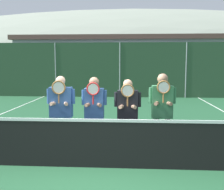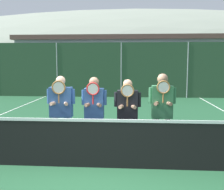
% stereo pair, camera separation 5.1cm
% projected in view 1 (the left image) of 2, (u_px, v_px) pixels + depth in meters
% --- Properties ---
extents(ground_plane, '(120.00, 120.00, 0.00)m').
position_uv_depth(ground_plane, '(99.00, 168.00, 5.47)').
color(ground_plane, '#1E4C2D').
extents(hill_distant, '(127.89, 71.05, 24.87)m').
position_uv_depth(hill_distant, '(128.00, 70.00, 66.00)').
color(hill_distant, gray).
rests_on(hill_distant, ground_plane).
extents(clubhouse_building, '(18.76, 5.50, 4.04)m').
position_uv_depth(clubhouse_building, '(131.00, 61.00, 23.60)').
color(clubhouse_building, '#9EA3A8').
rests_on(clubhouse_building, ground_plane).
extents(fence_back, '(22.34, 0.06, 3.10)m').
position_uv_depth(fence_back, '(120.00, 70.00, 15.94)').
color(fence_back, gray).
rests_on(fence_back, ground_plane).
extents(tennis_net, '(11.92, 0.09, 1.07)m').
position_uv_depth(tennis_net, '(99.00, 143.00, 5.41)').
color(tennis_net, gray).
rests_on(tennis_net, ground_plane).
extents(player_leftmost, '(0.62, 0.34, 1.74)m').
position_uv_depth(player_leftmost, '(61.00, 108.00, 6.18)').
color(player_leftmost, white).
rests_on(player_leftmost, ground_plane).
extents(player_center_left, '(0.55, 0.34, 1.73)m').
position_uv_depth(player_center_left, '(94.00, 110.00, 6.09)').
color(player_center_left, white).
rests_on(player_center_left, ground_plane).
extents(player_center_right, '(0.57, 0.34, 1.68)m').
position_uv_depth(player_center_right, '(128.00, 112.00, 6.02)').
color(player_center_right, '#232838').
rests_on(player_center_right, ground_plane).
extents(player_rightmost, '(0.57, 0.34, 1.81)m').
position_uv_depth(player_rightmost, '(162.00, 108.00, 5.94)').
color(player_rightmost, white).
rests_on(player_rightmost, ground_plane).
extents(car_far_left, '(4.26, 2.00, 1.82)m').
position_uv_depth(car_far_left, '(31.00, 77.00, 19.70)').
color(car_far_left, slate).
rests_on(car_far_left, ground_plane).
extents(car_left_of_center, '(4.28, 2.05, 1.68)m').
position_uv_depth(car_left_of_center, '(101.00, 78.00, 19.33)').
color(car_left_of_center, '#B2B7BC').
rests_on(car_left_of_center, ground_plane).
extents(car_center, '(4.26, 2.08, 1.71)m').
position_uv_depth(car_center, '(173.00, 79.00, 18.83)').
color(car_center, silver).
rests_on(car_center, ground_plane).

